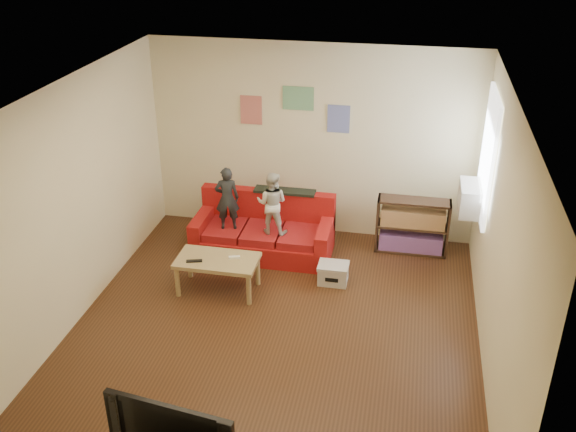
% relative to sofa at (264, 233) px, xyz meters
% --- Properties ---
extents(room_shell, '(4.52, 5.02, 2.72)m').
position_rel_sofa_xyz_m(room_shell, '(0.52, -1.75, 1.08)').
color(room_shell, '#482A16').
rests_on(room_shell, ground).
extents(sofa, '(1.85, 0.85, 0.81)m').
position_rel_sofa_xyz_m(sofa, '(0.00, 0.00, 0.00)').
color(sofa, '#A91614').
rests_on(sofa, ground).
extents(child_a, '(0.36, 0.28, 0.87)m').
position_rel_sofa_xyz_m(child_a, '(-0.45, -0.16, 0.55)').
color(child_a, '#212529').
rests_on(child_a, sofa).
extents(child_b, '(0.42, 0.33, 0.84)m').
position_rel_sofa_xyz_m(child_b, '(0.15, -0.16, 0.54)').
color(child_b, silver).
rests_on(child_b, sofa).
extents(coffee_table, '(0.99, 0.54, 0.44)m').
position_rel_sofa_xyz_m(coffee_table, '(-0.33, -1.07, 0.11)').
color(coffee_table, tan).
rests_on(coffee_table, ground).
extents(remote, '(0.20, 0.10, 0.02)m').
position_rel_sofa_xyz_m(remote, '(-0.58, -1.19, 0.18)').
color(remote, black).
rests_on(remote, coffee_table).
extents(game_controller, '(0.14, 0.08, 0.03)m').
position_rel_sofa_xyz_m(game_controller, '(-0.13, -1.02, 0.19)').
color(game_controller, white).
rests_on(game_controller, coffee_table).
extents(bookshelf, '(0.96, 0.29, 0.77)m').
position_rel_sofa_xyz_m(bookshelf, '(1.96, 0.38, 0.07)').
color(bookshelf, '#3B271B').
rests_on(bookshelf, ground).
extents(window, '(0.04, 1.08, 1.48)m').
position_rel_sofa_xyz_m(window, '(2.74, -0.10, 1.37)').
color(window, white).
rests_on(window, room_shell).
extents(ac_unit, '(0.28, 0.55, 0.35)m').
position_rel_sofa_xyz_m(ac_unit, '(2.62, -0.10, 0.81)').
color(ac_unit, '#B7B2A3').
rests_on(ac_unit, window).
extents(artwork_left, '(0.30, 0.01, 0.40)m').
position_rel_sofa_xyz_m(artwork_left, '(-0.33, 0.74, 1.48)').
color(artwork_left, '#D87266').
rests_on(artwork_left, room_shell).
extents(artwork_center, '(0.42, 0.01, 0.32)m').
position_rel_sofa_xyz_m(artwork_center, '(0.32, 0.74, 1.68)').
color(artwork_center, '#72B27F').
rests_on(artwork_center, room_shell).
extents(artwork_right, '(0.30, 0.01, 0.38)m').
position_rel_sofa_xyz_m(artwork_right, '(0.87, 0.74, 1.43)').
color(artwork_right, '#727FCC').
rests_on(artwork_right, room_shell).
extents(file_box, '(0.38, 0.29, 0.26)m').
position_rel_sofa_xyz_m(file_box, '(1.03, -0.62, -0.14)').
color(file_box, beige).
rests_on(file_box, ground).
extents(television, '(1.07, 0.28, 0.61)m').
position_rel_sofa_xyz_m(television, '(0.25, -4.00, 0.44)').
color(television, black).
rests_on(television, tv_stand).
extents(tissue, '(0.12, 0.12, 0.11)m').
position_rel_sofa_xyz_m(tissue, '(1.04, -0.36, -0.22)').
color(tissue, silver).
rests_on(tissue, ground).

